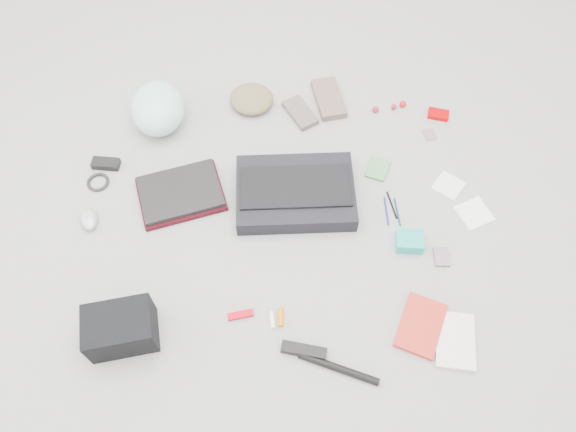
{
  "coord_description": "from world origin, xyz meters",
  "views": [
    {
      "loc": [
        -0.03,
        -1.08,
        1.88
      ],
      "look_at": [
        0.0,
        0.0,
        0.05
      ],
      "focal_mm": 35.0,
      "sensor_mm": 36.0,
      "label": 1
    }
  ],
  "objects_px": {
    "book_red": "(421,326)",
    "accordion_wallet": "(409,241)",
    "messenger_bag": "(295,193)",
    "camera_bag": "(121,329)",
    "bike_helmet": "(158,108)",
    "laptop": "(180,192)"
  },
  "relations": [
    {
      "from": "laptop",
      "to": "accordion_wallet",
      "type": "xyz_separation_m",
      "value": [
        0.87,
        -0.24,
        -0.01
      ]
    },
    {
      "from": "camera_bag",
      "to": "book_red",
      "type": "bearing_deg",
      "value": -9.38
    },
    {
      "from": "messenger_bag",
      "to": "book_red",
      "type": "distance_m",
      "value": 0.69
    },
    {
      "from": "messenger_bag",
      "to": "book_red",
      "type": "height_order",
      "value": "messenger_bag"
    },
    {
      "from": "book_red",
      "to": "accordion_wallet",
      "type": "relative_size",
      "value": 2.09
    },
    {
      "from": "bike_helmet",
      "to": "accordion_wallet",
      "type": "distance_m",
      "value": 1.17
    },
    {
      "from": "camera_bag",
      "to": "accordion_wallet",
      "type": "distance_m",
      "value": 1.08
    },
    {
      "from": "messenger_bag",
      "to": "accordion_wallet",
      "type": "relative_size",
      "value": 4.58
    },
    {
      "from": "laptop",
      "to": "camera_bag",
      "type": "xyz_separation_m",
      "value": [
        -0.15,
        -0.57,
        0.04
      ]
    },
    {
      "from": "laptop",
      "to": "accordion_wallet",
      "type": "height_order",
      "value": "accordion_wallet"
    },
    {
      "from": "laptop",
      "to": "camera_bag",
      "type": "bearing_deg",
      "value": -120.75
    },
    {
      "from": "messenger_bag",
      "to": "accordion_wallet",
      "type": "bearing_deg",
      "value": -28.38
    },
    {
      "from": "camera_bag",
      "to": "accordion_wallet",
      "type": "height_order",
      "value": "camera_bag"
    },
    {
      "from": "bike_helmet",
      "to": "accordion_wallet",
      "type": "relative_size",
      "value": 2.8
    },
    {
      "from": "book_red",
      "to": "bike_helmet",
      "type": "bearing_deg",
      "value": 159.98
    },
    {
      "from": "messenger_bag",
      "to": "book_red",
      "type": "xyz_separation_m",
      "value": [
        0.42,
        -0.54,
        -0.03
      ]
    },
    {
      "from": "messenger_bag",
      "to": "camera_bag",
      "type": "distance_m",
      "value": 0.82
    },
    {
      "from": "bike_helmet",
      "to": "camera_bag",
      "type": "height_order",
      "value": "bike_helmet"
    },
    {
      "from": "accordion_wallet",
      "to": "laptop",
      "type": "bearing_deg",
      "value": 169.4
    },
    {
      "from": "book_red",
      "to": "accordion_wallet",
      "type": "xyz_separation_m",
      "value": [
        0.0,
        0.32,
        0.01
      ]
    },
    {
      "from": "messenger_bag",
      "to": "bike_helmet",
      "type": "distance_m",
      "value": 0.7
    },
    {
      "from": "camera_bag",
      "to": "messenger_bag",
      "type": "bearing_deg",
      "value": 32.6
    }
  ]
}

